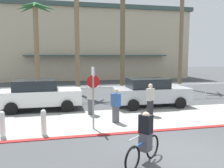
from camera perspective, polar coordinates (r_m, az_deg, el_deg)
name	(u,v)px	position (r m, az deg, el deg)	size (l,w,h in m)	color
ground_plane	(109,98)	(17.16, -0.64, -3.32)	(80.00, 80.00, 0.00)	#424447
sidewalk_strip	(135,118)	(11.68, 5.46, -8.18)	(44.00, 4.00, 0.02)	#9E9E93
curb_paint	(150,131)	(9.88, 9.17, -11.03)	(44.00, 0.24, 0.03)	maroon
building_backdrop	(91,44)	(34.36, -4.95, 9.42)	(24.68, 12.39, 9.10)	#BCAD8E
rail_fence	(114,89)	(15.58, 0.53, -1.24)	(22.62, 0.08, 1.04)	white
stop_sign_bike_lane	(93,89)	(9.72, -4.53, -1.20)	(0.52, 0.56, 2.56)	gray
bollard_0	(2,124)	(9.83, -24.74, -8.65)	(0.20, 0.20, 1.00)	white
bollard_1	(44,122)	(9.54, -16.02, -8.72)	(0.20, 0.20, 1.00)	white
palm_tree_0	(36,25)	(18.40, -17.64, 13.22)	(2.83, 2.94, 6.77)	#846B4C
palm_tree_1	(77,18)	(18.84, -8.32, 15.24)	(3.08, 2.58, 8.25)	#846B4C
palm_tree_2	(123,2)	(18.09, 2.72, 18.99)	(3.29, 3.03, 9.51)	brown
palm_tree_3	(182,13)	(23.14, 16.35, 16.01)	(3.46, 3.37, 9.56)	#756047
car_white_1	(40,94)	(13.87, -16.91, -2.41)	(4.40, 2.02, 1.69)	white
car_silver_2	(150,92)	(14.30, 9.17, -1.92)	(4.40, 2.02, 1.69)	#B2B7BC
cyclist_blue_0	(145,139)	(6.94, 7.81, -12.94)	(1.44, 1.20, 1.50)	black
pedestrian_0	(116,107)	(10.79, 0.91, -5.54)	(0.44, 0.48, 1.57)	#4C4C51
pedestrian_1	(91,99)	(12.27, -5.05, -3.69)	(0.46, 0.47, 1.71)	#4C4C51
pedestrian_2	(150,101)	(12.16, 9.11, -4.05)	(0.48, 0.44, 1.63)	#232326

